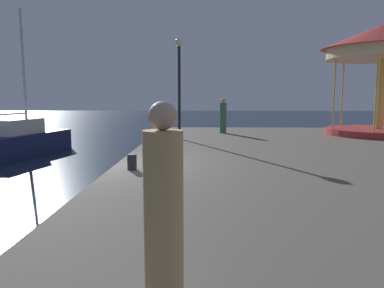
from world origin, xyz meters
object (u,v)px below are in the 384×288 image
Objects in this scene: carousel at (384,52)px; bollard_south at (165,127)px; bollard_center at (132,162)px; bollard_north at (163,129)px; person_far_corner at (164,216)px; sailboat_navy at (18,141)px; lamp_post_mid_promenade at (179,71)px; person_mid_promenade at (223,117)px.

carousel is 11.42m from bollard_south.
bollard_south is at bearing 91.26° from bollard_center.
carousel is 11.35m from bollard_north.
sailboat_navy is at bearing 120.89° from person_far_corner.
carousel is 3.17× the size of person_far_corner.
bollard_north is at bearing 109.76° from lamp_post_mid_promenade.
sailboat_navy is at bearing -151.07° from bollard_south.
carousel reaches higher than bollard_south.
bollard_center is 6.41m from person_far_corner.
sailboat_navy is 3.62× the size of person_far_corner.
lamp_post_mid_promenade is (7.33, -0.20, 3.10)m from sailboat_navy.
carousel is 14.27m from bollard_center.
person_far_corner reaches higher than bollard_north.
carousel is 1.33× the size of lamp_post_mid_promenade.
bollard_center is at bearing -88.58° from bollard_north.
sailboat_navy is 16.47× the size of bollard_north.
lamp_post_mid_promenade is at bearing -1.56° from sailboat_navy.
bollard_north is (-0.01, -0.78, 0.00)m from bollard_south.
bollard_center is at bearing -88.74° from bollard_south.
person_mid_promenade is 0.97× the size of person_far_corner.
person_mid_promenade is at bearing 15.13° from sailboat_navy.
carousel reaches higher than person_mid_promenade.
sailboat_navy is at bearing -156.72° from bollard_north.
person_far_corner reaches higher than bollard_south.
person_mid_promenade is (-7.56, 0.70, -3.12)m from carousel.
bollard_center is 10.11m from person_mid_promenade.
lamp_post_mid_promenade reaches higher than person_far_corner.
bollard_north is at bearing 23.28° from sailboat_navy.
bollard_south is 16.92m from person_far_corner.
lamp_post_mid_promenade is 4.05m from person_mid_promenade.
carousel is at bearing 40.71° from bollard_center.
person_far_corner is (1.70, -16.05, 0.66)m from bollard_north.
sailboat_navy reaches higher than lamp_post_mid_promenade.
sailboat_navy is 17.54m from carousel.
bollard_south is 0.23× the size of person_mid_promenade.
bollard_north is (-10.68, 0.86, -3.75)m from carousel.
sailboat_navy is 6.85m from bollard_north.
person_mid_promenade reaches higher than bollard_center.
sailboat_navy is 7.20m from bollard_south.
lamp_post_mid_promenade is at bearing 83.43° from bollard_center.
carousel is at bearing 6.20° from sailboat_navy.
carousel reaches higher than bollard_center.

